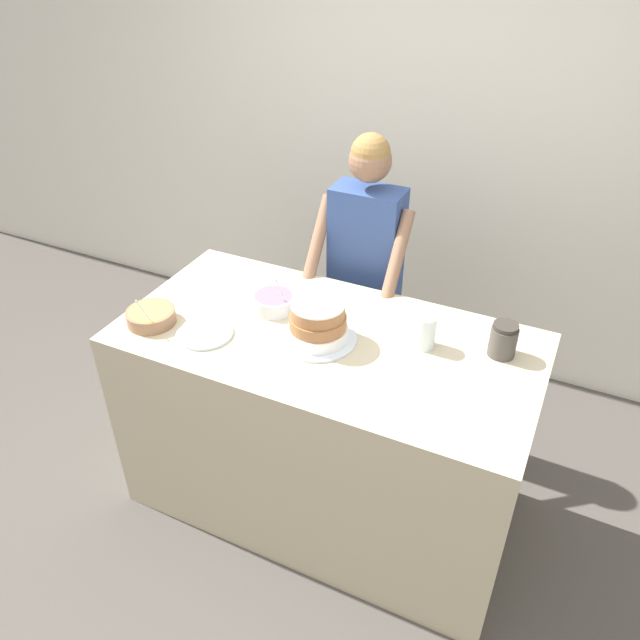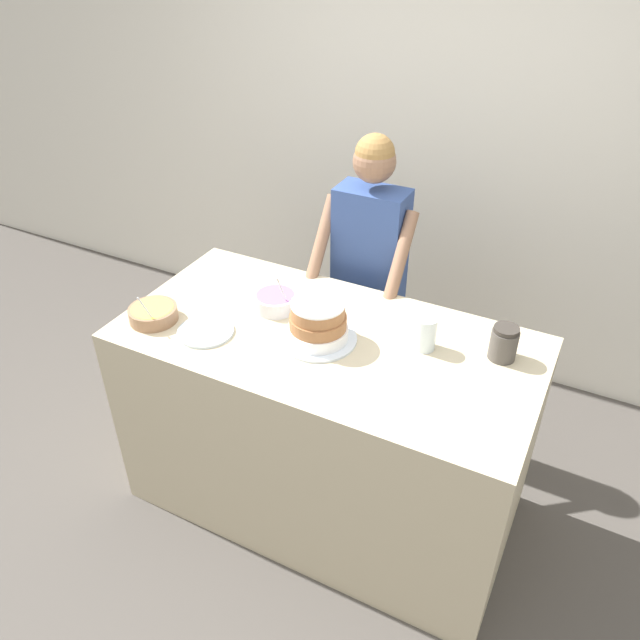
{
  "view_description": "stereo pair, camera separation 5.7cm",
  "coord_description": "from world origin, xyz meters",
  "px_view_note": "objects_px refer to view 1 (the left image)",
  "views": [
    {
      "loc": [
        0.84,
        -1.4,
        2.39
      ],
      "look_at": [
        -0.01,
        0.38,
        1.05
      ],
      "focal_mm": 35.0,
      "sensor_mm": 36.0,
      "label": 1
    },
    {
      "loc": [
        0.89,
        -1.37,
        2.39
      ],
      "look_at": [
        -0.01,
        0.38,
        1.05
      ],
      "focal_mm": 35.0,
      "sensor_mm": 36.0,
      "label": 2
    }
  ],
  "objects_px": {
    "drinking_glass": "(425,332)",
    "ceramic_plate": "(205,333)",
    "frosting_bowl_yellow": "(151,316)",
    "frosting_bowl_purple": "(274,301)",
    "stoneware_jar": "(503,340)",
    "cake": "(318,323)",
    "person_baker": "(365,260)"
  },
  "relations": [
    {
      "from": "stoneware_jar",
      "to": "ceramic_plate",
      "type": "bearing_deg",
      "value": -160.9
    },
    {
      "from": "person_baker",
      "to": "frosting_bowl_yellow",
      "type": "bearing_deg",
      "value": -126.08
    },
    {
      "from": "person_baker",
      "to": "drinking_glass",
      "type": "bearing_deg",
      "value": -48.13
    },
    {
      "from": "frosting_bowl_purple",
      "to": "frosting_bowl_yellow",
      "type": "height_order",
      "value": "frosting_bowl_purple"
    },
    {
      "from": "drinking_glass",
      "to": "ceramic_plate",
      "type": "distance_m",
      "value": 0.87
    },
    {
      "from": "drinking_glass",
      "to": "ceramic_plate",
      "type": "xyz_separation_m",
      "value": [
        -0.81,
        -0.3,
        -0.06
      ]
    },
    {
      "from": "cake",
      "to": "frosting_bowl_yellow",
      "type": "bearing_deg",
      "value": -164.42
    },
    {
      "from": "cake",
      "to": "frosting_bowl_purple",
      "type": "xyz_separation_m",
      "value": [
        -0.26,
        0.12,
        -0.04
      ]
    },
    {
      "from": "person_baker",
      "to": "ceramic_plate",
      "type": "xyz_separation_m",
      "value": [
        -0.36,
        -0.81,
        -0.02
      ]
    },
    {
      "from": "frosting_bowl_purple",
      "to": "frosting_bowl_yellow",
      "type": "distance_m",
      "value": 0.5
    },
    {
      "from": "frosting_bowl_yellow",
      "to": "drinking_glass",
      "type": "height_order",
      "value": "frosting_bowl_yellow"
    },
    {
      "from": "ceramic_plate",
      "to": "frosting_bowl_yellow",
      "type": "bearing_deg",
      "value": -174.96
    },
    {
      "from": "frosting_bowl_yellow",
      "to": "drinking_glass",
      "type": "bearing_deg",
      "value": 17.1
    },
    {
      "from": "person_baker",
      "to": "stoneware_jar",
      "type": "distance_m",
      "value": 0.85
    },
    {
      "from": "cake",
      "to": "drinking_glass",
      "type": "height_order",
      "value": "cake"
    },
    {
      "from": "cake",
      "to": "frosting_bowl_purple",
      "type": "relative_size",
      "value": 1.62
    },
    {
      "from": "cake",
      "to": "drinking_glass",
      "type": "distance_m",
      "value": 0.41
    },
    {
      "from": "frosting_bowl_purple",
      "to": "drinking_glass",
      "type": "distance_m",
      "value": 0.65
    },
    {
      "from": "stoneware_jar",
      "to": "cake",
      "type": "bearing_deg",
      "value": -162.29
    },
    {
      "from": "cake",
      "to": "stoneware_jar",
      "type": "height_order",
      "value": "cake"
    },
    {
      "from": "person_baker",
      "to": "stoneware_jar",
      "type": "height_order",
      "value": "person_baker"
    },
    {
      "from": "drinking_glass",
      "to": "ceramic_plate",
      "type": "relative_size",
      "value": 0.61
    },
    {
      "from": "frosting_bowl_purple",
      "to": "drinking_glass",
      "type": "xyz_separation_m",
      "value": [
        0.65,
        0.02,
        0.03
      ]
    },
    {
      "from": "drinking_glass",
      "to": "stoneware_jar",
      "type": "height_order",
      "value": "same"
    },
    {
      "from": "cake",
      "to": "stoneware_jar",
      "type": "distance_m",
      "value": 0.7
    },
    {
      "from": "stoneware_jar",
      "to": "person_baker",
      "type": "bearing_deg",
      "value": 149.67
    },
    {
      "from": "drinking_glass",
      "to": "stoneware_jar",
      "type": "relative_size",
      "value": 0.99
    },
    {
      "from": "cake",
      "to": "ceramic_plate",
      "type": "distance_m",
      "value": 0.46
    },
    {
      "from": "frosting_bowl_purple",
      "to": "stoneware_jar",
      "type": "bearing_deg",
      "value": 5.61
    },
    {
      "from": "frosting_bowl_purple",
      "to": "ceramic_plate",
      "type": "distance_m",
      "value": 0.33
    },
    {
      "from": "drinking_glass",
      "to": "stoneware_jar",
      "type": "bearing_deg",
      "value": 14.96
    },
    {
      "from": "person_baker",
      "to": "frosting_bowl_yellow",
      "type": "distance_m",
      "value": 1.02
    }
  ]
}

